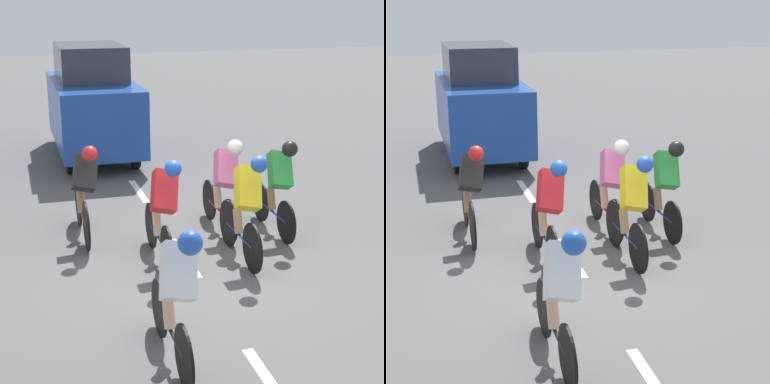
% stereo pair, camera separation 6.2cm
% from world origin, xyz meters
% --- Properties ---
extents(ground_plane, '(60.00, 60.00, 0.00)m').
position_xyz_m(ground_plane, '(0.00, 0.00, 0.00)').
color(ground_plane, '#565454').
extents(lane_stripe_mid, '(0.12, 1.40, 0.01)m').
position_xyz_m(lane_stripe_mid, '(0.00, -0.38, 0.00)').
color(lane_stripe_mid, white).
rests_on(lane_stripe_mid, ground).
extents(lane_stripe_far, '(0.12, 1.40, 0.01)m').
position_xyz_m(lane_stripe_far, '(0.00, -3.58, 0.00)').
color(lane_stripe_far, white).
rests_on(lane_stripe_far, ground).
extents(cyclist_pink, '(0.44, 1.68, 1.50)m').
position_xyz_m(cyclist_pink, '(-0.85, -1.19, 0.80)').
color(cyclist_pink, black).
rests_on(cyclist_pink, ground).
extents(cyclist_white, '(0.43, 1.66, 1.50)m').
position_xyz_m(cyclist_white, '(0.76, 2.16, 0.81)').
color(cyclist_white, black).
rests_on(cyclist_white, ground).
extents(cyclist_red, '(0.45, 1.65, 1.50)m').
position_xyz_m(cyclist_red, '(0.31, -0.31, 0.79)').
color(cyclist_red, black).
rests_on(cyclist_red, ground).
extents(cyclist_green, '(0.41, 1.65, 1.50)m').
position_xyz_m(cyclist_green, '(-1.61, -0.90, 0.80)').
color(cyclist_green, black).
rests_on(cyclist_green, ground).
extents(cyclist_yellow, '(0.44, 1.66, 1.54)m').
position_xyz_m(cyclist_yellow, '(-0.78, -0.08, 0.81)').
color(cyclist_yellow, black).
rests_on(cyclist_yellow, ground).
extents(cyclist_black, '(0.44, 1.75, 1.48)m').
position_xyz_m(cyclist_black, '(1.22, -1.48, 0.77)').
color(cyclist_black, black).
rests_on(cyclist_black, ground).
extents(support_car, '(1.70, 3.86, 2.44)m').
position_xyz_m(support_car, '(0.42, -6.45, 1.20)').
color(support_car, black).
rests_on(support_car, ground).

